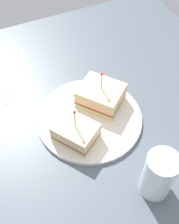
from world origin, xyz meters
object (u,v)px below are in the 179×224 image
object	(u,v)px
plate	(90,118)
drink_glass	(158,176)
sandwich_half_front	(101,95)
sandwich_half_back	(76,132)

from	to	relation	value
plate	drink_glass	world-z (taller)	drink_glass
plate	drink_glass	distance (cm)	22.92
drink_glass	sandwich_half_front	bearing A→B (deg)	0.81
sandwich_half_back	drink_glass	bearing A→B (deg)	-149.63
sandwich_half_front	sandwich_half_back	bearing A→B (deg)	127.12
sandwich_half_back	plate	bearing A→B (deg)	-51.13
sandwich_half_back	sandwich_half_front	bearing A→B (deg)	-52.88
plate	sandwich_half_front	distance (cm)	6.36
sandwich_half_front	sandwich_half_back	world-z (taller)	sandwich_half_front
plate	drink_glass	xyz separation A→B (cm)	(-21.87, -4.89, 4.82)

